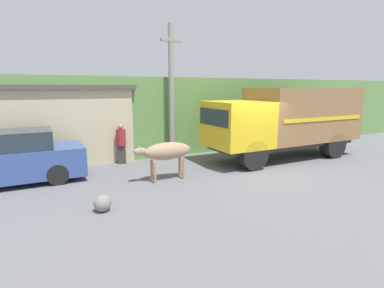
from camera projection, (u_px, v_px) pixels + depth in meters
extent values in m
plane|color=slate|center=(255.00, 170.00, 11.18)|extent=(60.00, 60.00, 0.00)
cube|color=#608C47|center=(184.00, 112.00, 16.26)|extent=(32.00, 5.18, 3.47)
cube|color=#C6B793|center=(51.00, 127.00, 12.03)|extent=(6.10, 2.40, 2.97)
cube|color=#4C4742|center=(47.00, 87.00, 11.74)|extent=(6.40, 2.70, 0.16)
cube|color=#2D2D2D|center=(283.00, 143.00, 12.95)|extent=(6.50, 1.83, 0.18)
cube|color=gold|center=(237.00, 124.00, 11.67)|extent=(2.12, 2.29, 1.76)
cube|color=#232D38|center=(213.00, 117.00, 11.12)|extent=(0.04, 1.95, 0.62)
cube|color=olive|center=(303.00, 114.00, 13.20)|extent=(4.95, 2.29, 2.26)
cube|color=gold|center=(325.00, 119.00, 12.21)|extent=(4.45, 0.03, 0.14)
cylinder|color=black|center=(252.00, 155.00, 11.13)|extent=(1.13, 0.50, 1.13)
cylinder|color=black|center=(333.00, 145.00, 13.11)|extent=(1.13, 0.50, 1.13)
ellipsoid|color=#9E7F60|center=(168.00, 151.00, 9.81)|extent=(1.64, 0.58, 0.58)
ellipsoid|color=#9E7F60|center=(140.00, 152.00, 9.39)|extent=(0.43, 0.25, 0.25)
cone|color=#B7AD93|center=(141.00, 148.00, 9.28)|extent=(0.06, 0.06, 0.11)
cone|color=#B7AD93|center=(139.00, 147.00, 9.45)|extent=(0.06, 0.06, 0.11)
cylinder|color=#9E7F60|center=(155.00, 173.00, 9.56)|extent=(0.09, 0.09, 0.69)
cylinder|color=#9E7F60|center=(152.00, 170.00, 9.84)|extent=(0.09, 0.09, 0.69)
cylinder|color=#9E7F60|center=(184.00, 169.00, 10.02)|extent=(0.09, 0.09, 0.69)
cylinder|color=#9E7F60|center=(180.00, 167.00, 10.30)|extent=(0.09, 0.09, 0.69)
cube|color=#334C8C|center=(5.00, 165.00, 9.37)|extent=(4.70, 1.73, 0.94)
cube|color=#232D38|center=(6.00, 140.00, 9.29)|extent=(2.58, 1.59, 0.58)
cylinder|color=black|center=(58.00, 174.00, 9.45)|extent=(0.66, 0.28, 0.66)
cube|color=#38332D|center=(122.00, 154.00, 12.09)|extent=(0.35, 0.26, 0.75)
cylinder|color=maroon|center=(121.00, 137.00, 11.96)|extent=(0.44, 0.44, 0.65)
sphere|color=#A87A56|center=(120.00, 127.00, 11.88)|extent=(0.21, 0.21, 0.21)
cylinder|color=gray|center=(171.00, 93.00, 12.59)|extent=(0.23, 0.23, 5.60)
cube|color=gray|center=(171.00, 40.00, 12.20)|extent=(0.90, 0.19, 0.10)
sphere|color=gray|center=(102.00, 203.00, 7.38)|extent=(0.43, 0.43, 0.43)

